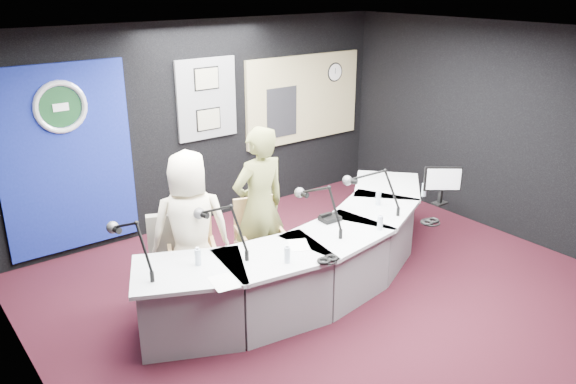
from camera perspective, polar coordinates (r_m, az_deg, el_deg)
ground at (r=6.39m, az=5.87°, el=-10.93°), size 6.00×6.00×0.00m
ceiling at (r=5.48m, az=6.97°, el=14.89°), size 6.00×6.00×0.02m
wall_back at (r=8.13m, az=-8.32°, el=6.65°), size 6.00×0.02×2.80m
wall_left at (r=4.45m, az=-23.33°, el=-6.97°), size 0.02×6.00×2.80m
wall_right at (r=8.07m, az=22.17°, el=5.24°), size 0.02×6.00×2.80m
broadcast_desk at (r=6.54m, az=2.39°, el=-6.29°), size 4.50×1.90×0.75m
backdrop_panel at (r=7.45m, az=-20.99°, el=2.99°), size 1.60×0.05×2.30m
agency_seal at (r=7.26m, az=-21.55°, el=7.81°), size 0.63×0.07×0.63m
seal_center at (r=7.26m, az=-21.56°, el=7.81°), size 0.48×0.01×0.48m
pinboard at (r=8.05m, az=-8.03°, el=9.09°), size 0.90×0.04×1.10m
framed_photo_upper at (r=7.97m, az=-8.02°, el=11.03°), size 0.34×0.02×0.27m
framed_photo_lower at (r=8.08m, az=-7.83°, el=7.11°), size 0.34×0.02×0.27m
booth_window_frame at (r=9.02m, az=1.58°, el=9.22°), size 2.12×0.06×1.32m
booth_glow at (r=9.01m, az=1.62°, el=9.21°), size 2.00×0.02×1.20m
equipment_rack at (r=8.76m, az=-0.63°, el=7.88°), size 0.55×0.02×0.75m
wall_clock at (r=9.32m, az=4.66°, el=11.72°), size 0.28×0.01×0.28m
armchair_left at (r=6.27m, az=-9.42°, el=-6.40°), size 0.76×0.76×1.03m
armchair_right at (r=6.60m, az=-2.77°, el=-5.10°), size 0.66×0.66×0.94m
draped_jacket at (r=6.36m, az=-11.40°, el=-5.05°), size 0.50×0.29×0.70m
person_man at (r=6.13m, az=-9.60°, el=-3.64°), size 0.97×0.81×1.69m
person_woman at (r=6.42m, az=-2.84°, el=-1.48°), size 0.68×0.45×1.84m
computer_monitor at (r=7.08m, az=14.96°, el=1.27°), size 0.37×0.30×0.31m
desk_phone at (r=6.50m, az=4.15°, el=-2.62°), size 0.22×0.18×0.05m
headphones_near at (r=6.61m, az=13.89°, el=-2.86°), size 0.24×0.24×0.04m
headphones_far at (r=5.61m, az=3.95°, el=-6.66°), size 0.20×0.20×0.03m
paper_stack at (r=5.27m, az=-6.38°, el=-8.86°), size 0.26×0.34×0.00m
notepad at (r=5.91m, az=1.06°, el=-5.26°), size 0.30×0.34×0.00m
boom_mic_a at (r=5.50m, az=-15.28°, el=-4.69°), size 0.22×0.73×0.60m
boom_mic_b at (r=5.69m, az=-6.55°, el=-3.18°), size 0.30×0.71×0.60m
boom_mic_c at (r=6.16m, az=3.15°, el=-1.17°), size 0.18×0.74×0.60m
boom_mic_d at (r=6.70m, az=8.39°, el=0.46°), size 0.42×0.66×0.60m
water_bottles at (r=6.22m, az=4.83°, el=-3.08°), size 3.20×0.59×0.18m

